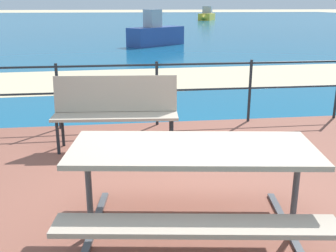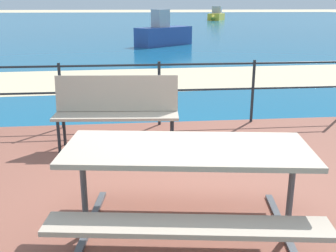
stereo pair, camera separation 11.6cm
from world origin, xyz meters
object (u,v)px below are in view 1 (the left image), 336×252
park_bench (116,106)px  boat_mid (207,16)px  boat_near (158,34)px  picnic_table (192,169)px

park_bench → boat_mid: (10.66, 41.44, -0.11)m
park_bench → boat_near: 13.88m
park_bench → picnic_table: bearing=-70.6°
park_bench → boat_mid: bearing=80.5°
boat_near → boat_mid: bearing=33.4°
park_bench → boat_mid: size_ratio=0.42×
park_bench → boat_mid: boat_mid is taller
park_bench → boat_near: boat_near is taller
picnic_table → boat_near: (1.48, 15.95, -0.14)m
picnic_table → park_bench: size_ratio=1.27×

